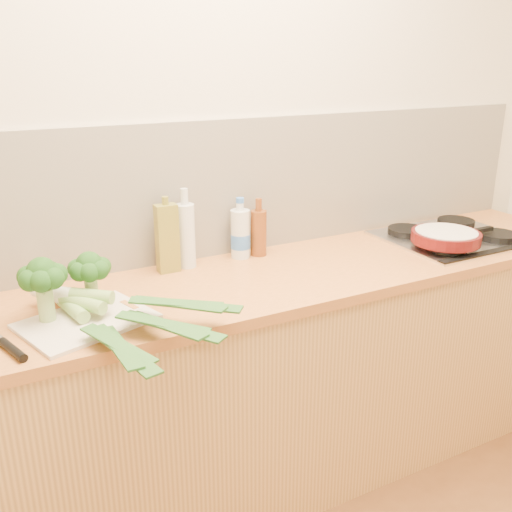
{
  "coord_description": "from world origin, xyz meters",
  "views": [
    {
      "loc": [
        -0.87,
        -0.53,
        1.67
      ],
      "look_at": [
        -0.01,
        1.1,
        1.02
      ],
      "focal_mm": 40.0,
      "sensor_mm": 36.0,
      "label": 1
    }
  ],
  "objects_px": {
    "chopping_board": "(87,321)",
    "gas_hob": "(452,236)",
    "skillet": "(446,236)",
    "chefs_knife": "(7,345)"
  },
  "relations": [
    {
      "from": "gas_hob",
      "to": "skillet",
      "type": "bearing_deg",
      "value": -144.73
    },
    {
      "from": "chefs_knife",
      "to": "skillet",
      "type": "height_order",
      "value": "skillet"
    },
    {
      "from": "chopping_board",
      "to": "skillet",
      "type": "xyz_separation_m",
      "value": [
        1.47,
        -0.01,
        0.06
      ]
    },
    {
      "from": "gas_hob",
      "to": "chopping_board",
      "type": "height_order",
      "value": "gas_hob"
    },
    {
      "from": "chopping_board",
      "to": "gas_hob",
      "type": "bearing_deg",
      "value": -14.12
    },
    {
      "from": "chopping_board",
      "to": "skillet",
      "type": "distance_m",
      "value": 1.47
    },
    {
      "from": "gas_hob",
      "to": "chefs_knife",
      "type": "distance_m",
      "value": 1.85
    },
    {
      "from": "chopping_board",
      "to": "skillet",
      "type": "bearing_deg",
      "value": -17.82
    },
    {
      "from": "gas_hob",
      "to": "skillet",
      "type": "xyz_separation_m",
      "value": [
        -0.15,
        -0.1,
        0.05
      ]
    },
    {
      "from": "chopping_board",
      "to": "chefs_knife",
      "type": "bearing_deg",
      "value": 176.87
    }
  ]
}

